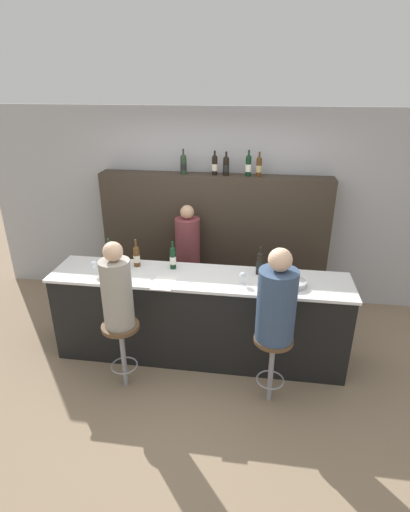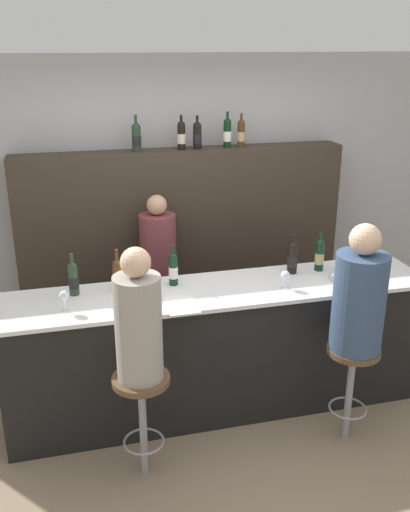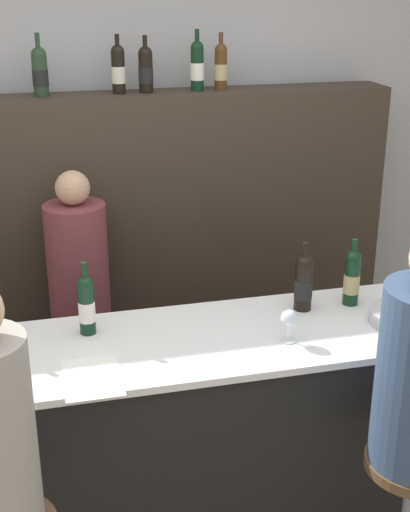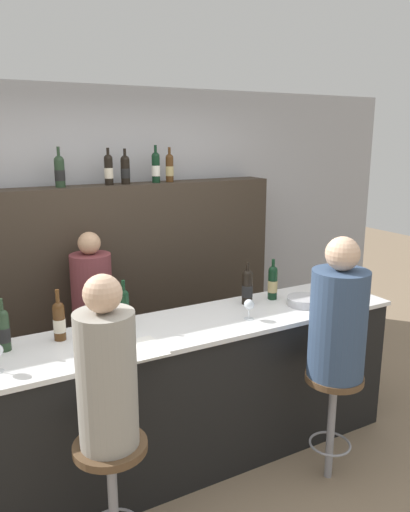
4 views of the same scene
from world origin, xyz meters
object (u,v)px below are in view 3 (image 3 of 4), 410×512
(wine_bottle_backbar_2, at_px, (146,69))
(bartender, at_px, (82,319))
(metal_bowl, at_px, (399,317))
(wine_bottle_backbar_1, at_px, (118,69))
(wine_bottle_backbar_3, at_px, (197,65))
(wine_bottle_backbar_0, at_px, (40,71))
(wine_bottle_counter_2, at_px, (86,304))
(wine_bottle_counter_3, at_px, (304,282))
(wine_bottle_counter_4, at_px, (352,277))
(wine_glass_1, at_px, (289,319))
(wine_bottle_backbar_4, at_px, (221,66))

(wine_bottle_backbar_2, xyz_separation_m, bartender, (-0.44, -0.35, -1.23))
(metal_bowl, bearing_deg, wine_bottle_backbar_1, 125.94)
(wine_bottle_backbar_3, distance_m, metal_bowl, 1.70)
(wine_bottle_backbar_0, bearing_deg, wine_bottle_counter_2, -85.67)
(wine_bottle_counter_3, bearing_deg, bartender, 140.09)
(wine_bottle_counter_3, bearing_deg, wine_bottle_counter_2, -180.00)
(wine_bottle_counter_4, bearing_deg, wine_bottle_backbar_0, 138.16)
(bartender, bearing_deg, wine_bottle_counter_2, -91.30)
(wine_bottle_counter_4, xyz_separation_m, wine_bottle_backbar_1, (-0.85, 1.12, 0.79))
(wine_bottle_counter_4, distance_m, wine_bottle_backbar_2, 1.54)
(wine_bottle_counter_4, bearing_deg, wine_glass_1, -145.83)
(wine_bottle_counter_3, relative_size, wine_bottle_backbar_4, 1.05)
(wine_bottle_backbar_0, distance_m, wine_glass_1, 1.82)
(wine_bottle_counter_3, height_order, wine_bottle_counter_4, wine_bottle_counter_3)
(wine_glass_1, height_order, bartender, bartender)
(wine_glass_1, bearing_deg, wine_bottle_backbar_3, 91.84)
(wine_bottle_backbar_1, relative_size, bartender, 0.20)
(bartender, bearing_deg, wine_bottle_backbar_0, 106.31)
(wine_glass_1, bearing_deg, metal_bowl, 4.53)
(wine_bottle_backbar_3, distance_m, wine_bottle_backbar_4, 0.13)
(wine_bottle_counter_4, bearing_deg, bartender, 146.16)
(wine_bottle_backbar_2, distance_m, wine_glass_1, 1.64)
(wine_bottle_backbar_0, height_order, wine_bottle_backbar_3, wine_bottle_backbar_3)
(wine_bottle_backbar_2, xyz_separation_m, wine_bottle_backbar_3, (0.28, 0.00, 0.01))
(wine_bottle_counter_2, relative_size, bartender, 0.21)
(wine_bottle_backbar_2, bearing_deg, bartender, -141.31)
(wine_bottle_backbar_2, relative_size, bartender, 0.20)
(wine_bottle_counter_3, height_order, wine_glass_1, wine_bottle_counter_3)
(wine_bottle_counter_4, distance_m, wine_bottle_backbar_3, 1.44)
(metal_bowl, bearing_deg, wine_bottle_backbar_3, 112.37)
(wine_bottle_backbar_1, relative_size, wine_bottle_backbar_3, 0.94)
(wine_bottle_counter_2, bearing_deg, wine_bottle_counter_3, 0.00)
(wine_bottle_backbar_1, distance_m, wine_bottle_backbar_2, 0.14)
(wine_bottle_counter_4, bearing_deg, wine_bottle_backbar_3, 111.24)
(wine_bottle_counter_3, xyz_separation_m, wine_bottle_backbar_2, (-0.48, 1.12, 0.79))
(wine_bottle_counter_2, xyz_separation_m, metal_bowl, (1.28, -0.22, -0.10))
(wine_bottle_counter_2, height_order, wine_bottle_counter_3, wine_bottle_counter_2)
(wine_bottle_backbar_3, xyz_separation_m, wine_glass_1, (0.04, -1.38, -0.83))
(wine_bottle_backbar_0, xyz_separation_m, wine_bottle_backbar_4, (0.94, -0.00, -0.00))
(wine_bottle_counter_4, distance_m, bartender, 1.45)
(wine_glass_1, height_order, metal_bowl, wine_glass_1)
(wine_bottle_backbar_0, xyz_separation_m, wine_bottle_backbar_1, (0.39, -0.00, 0.00))
(wine_bottle_counter_3, xyz_separation_m, wine_bottle_backbar_3, (-0.21, 1.12, 0.80))
(wine_bottle_backbar_0, relative_size, wine_bottle_backbar_2, 1.07)
(metal_bowl, bearing_deg, wine_bottle_backbar_4, 107.49)
(wine_bottle_backbar_0, bearing_deg, wine_bottle_backbar_2, -0.00)
(wine_bottle_backbar_0, bearing_deg, bartender, -73.69)
(wine_bottle_backbar_1, distance_m, wine_bottle_backbar_4, 0.55)
(bartender, bearing_deg, wine_bottle_backbar_3, 26.14)
(wine_bottle_backbar_4, height_order, wine_glass_1, wine_bottle_backbar_4)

